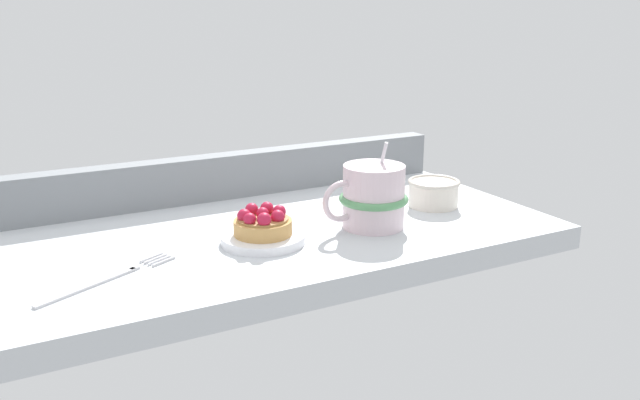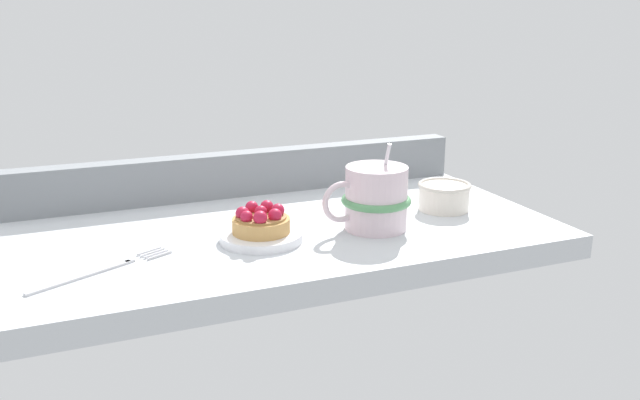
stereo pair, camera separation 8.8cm
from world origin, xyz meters
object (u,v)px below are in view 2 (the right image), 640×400
(dessert_plate, at_px, (261,237))
(raspberry_tart, at_px, (261,221))
(dessert_fork, at_px, (103,269))
(sugar_bowl, at_px, (444,196))
(coffee_mug, at_px, (375,198))

(dessert_plate, bearing_deg, raspberry_tart, -148.67)
(dessert_fork, xyz_separation_m, sugar_bowl, (0.50, 0.06, 0.02))
(raspberry_tart, distance_m, sugar_bowl, 0.30)
(dessert_plate, distance_m, raspberry_tart, 0.02)
(dessert_fork, bearing_deg, coffee_mug, 2.87)
(raspberry_tart, bearing_deg, dessert_fork, -171.42)
(coffee_mug, relative_size, dessert_fork, 0.75)
(sugar_bowl, bearing_deg, coffee_mug, -163.47)
(sugar_bowl, bearing_deg, dessert_plate, -174.56)
(dessert_plate, height_order, sugar_bowl, sugar_bowl)
(dessert_plate, xyz_separation_m, dessert_fork, (-0.20, -0.03, -0.00))
(raspberry_tart, distance_m, coffee_mug, 0.16)
(coffee_mug, height_order, sugar_bowl, coffee_mug)
(coffee_mug, distance_m, sugar_bowl, 0.14)
(raspberry_tart, height_order, coffee_mug, coffee_mug)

